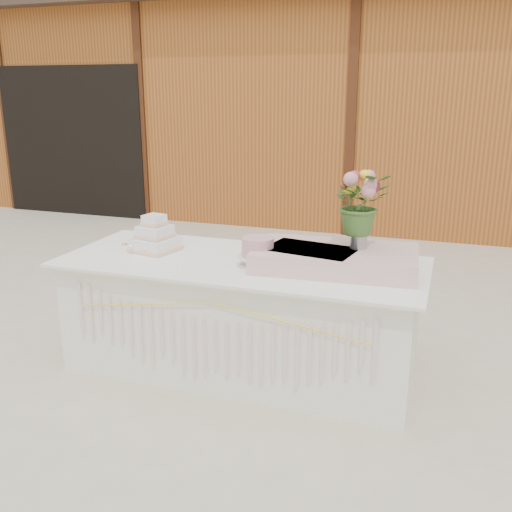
% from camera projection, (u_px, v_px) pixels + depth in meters
% --- Properties ---
extents(ground, '(80.00, 80.00, 0.00)m').
position_uv_depth(ground, '(242.00, 367.00, 3.97)').
color(ground, beige).
rests_on(ground, ground).
extents(barn, '(12.60, 4.60, 3.30)m').
position_uv_depth(barn, '(373.00, 102.00, 8.94)').
color(barn, '#A05C21').
rests_on(barn, ground).
extents(cake_table, '(2.40, 1.00, 0.77)m').
position_uv_depth(cake_table, '(241.00, 315.00, 3.85)').
color(cake_table, white).
rests_on(cake_table, ground).
extents(wedding_cake, '(0.34, 0.34, 0.26)m').
position_uv_depth(wedding_cake, '(155.00, 239.00, 3.96)').
color(wedding_cake, white).
rests_on(wedding_cake, cake_table).
extents(pink_cake_stand, '(0.26, 0.26, 0.19)m').
position_uv_depth(pink_cake_stand, '(258.00, 250.00, 3.61)').
color(pink_cake_stand, white).
rests_on(pink_cake_stand, cake_table).
extents(satin_runner, '(1.04, 0.65, 0.13)m').
position_uv_depth(satin_runner, '(335.00, 258.00, 3.58)').
color(satin_runner, beige).
rests_on(satin_runner, cake_table).
extents(flower_vase, '(0.10, 0.10, 0.14)m').
position_uv_depth(flower_vase, '(359.00, 237.00, 3.56)').
color(flower_vase, '#A2A1A6').
rests_on(flower_vase, satin_runner).
extents(bouquet, '(0.46, 0.44, 0.39)m').
position_uv_depth(bouquet, '(361.00, 196.00, 3.48)').
color(bouquet, '#3D6528').
rests_on(bouquet, flower_vase).
extents(loose_flowers, '(0.14, 0.31, 0.02)m').
position_uv_depth(loose_flowers, '(125.00, 243.00, 4.16)').
color(loose_flowers, pink).
rests_on(loose_flowers, cake_table).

